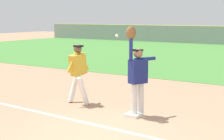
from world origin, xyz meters
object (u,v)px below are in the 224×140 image
(runner, at_px, (78,70))
(parked_car_red, at_px, (211,35))
(first_base, at_px, (133,115))
(fielder, at_px, (137,73))
(baseball, at_px, (117,36))

(runner, distance_m, parked_car_red, 27.64)
(first_base, height_order, fielder, fielder)
(fielder, bearing_deg, first_base, 81.90)
(first_base, height_order, baseball, baseball)
(fielder, xyz_separation_m, parked_car_red, (-6.94, 27.44, -0.45))
(baseball, height_order, parked_car_red, baseball)
(fielder, bearing_deg, parked_car_red, -51.15)
(fielder, distance_m, baseball, 1.08)
(runner, distance_m, baseball, 1.83)
(runner, xyz_separation_m, baseball, (1.49, -0.27, 1.03))
(first_base, relative_size, parked_car_red, 0.09)
(fielder, height_order, baseball, fielder)
(fielder, xyz_separation_m, baseball, (-0.58, -0.04, 0.91))
(fielder, distance_m, runner, 2.09)
(baseball, distance_m, parked_car_red, 28.24)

